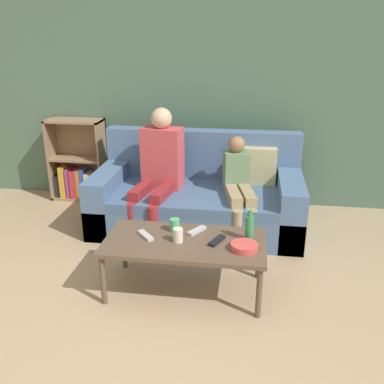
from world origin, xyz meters
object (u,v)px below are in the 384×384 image
Objects in this scene: cup_near at (178,235)px; tv_remote_1 at (217,241)px; coffee_table at (185,245)px; person_adult at (159,163)px; tv_remote_0 at (145,235)px; snack_bowl at (244,247)px; tv_remote_2 at (197,231)px; couch at (199,198)px; person_child at (238,184)px; cup_far at (175,225)px; bottle at (249,227)px; bookshelf at (78,168)px.

cup_near is 0.58× the size of tv_remote_1.
person_adult reaches higher than coffee_table.
tv_remote_0 is at bearing 170.62° from cup_near.
snack_bowl is (0.46, -0.05, -0.03)m from cup_near.
cup_near is 0.21m from tv_remote_2.
person_adult is at bearing 145.31° from tv_remote_1.
person_child is at bearing -22.32° from couch.
snack_bowl is (0.71, -0.09, 0.01)m from tv_remote_0.
person_adult is 0.98m from cup_far.
bottle is (0.74, 0.06, 0.09)m from tv_remote_0.
couch is 1.15m from coffee_table.
coffee_table is at bearing -80.42° from tv_remote_2.
tv_remote_0 is (-0.25, 0.04, -0.04)m from cup_near.
tv_remote_0 and tv_remote_2 have the same top height.
person_child reaches higher than couch.
couch reaches higher than bottle.
snack_bowl is (0.42, -0.07, 0.06)m from coffee_table.
couch is 1.20m from bottle.
cup_near is 0.50m from bottle.
tv_remote_0 is at bearing -126.57° from tv_remote_2.
bottle is (0.03, 0.15, 0.07)m from snack_bowl.
cup_near is at bearing -61.77° from person_adult.
tv_remote_1 is 0.77× the size of bottle.
coffee_table is 1.00× the size of person_adult.
bookshelf is 2.24m from cup_near.
tv_remote_0 is (-0.29, 0.02, 0.05)m from coffee_table.
tv_remote_2 is at bearing 147.84° from snack_bowl.
cup_far is (-0.10, 0.14, 0.09)m from coffee_table.
tv_remote_2 is (0.07, 0.15, 0.05)m from coffee_table.
person_child is at bearing 97.32° from bottle.
cup_near is at bearing -122.93° from person_child.
coffee_table is at bearing -45.01° from tv_remote_0.
person_child is at bearing 71.55° from coffee_table.
tv_remote_1 is (0.32, -0.13, -0.04)m from cup_far.
tv_remote_1 is 0.95× the size of snack_bowl.
tv_remote_0 is at bearing -102.17° from couch.
person_child is 8.91× the size of cup_near.
tv_remote_1 reaches higher than coffee_table.
tv_remote_1 is at bearing -42.11° from tv_remote_0.
person_child is 0.92m from bottle.
cup_near is 0.47m from snack_bowl.
snack_bowl reaches higher than tv_remote_2.
couch is at bearing 92.34° from coffee_table.
person_child is 5.64× the size of tv_remote_0.
person_adult is at bearing -165.11° from couch.
person_child is at bearing 16.22° from tv_remote_0.
tv_remote_2 is 0.40m from bottle.
tv_remote_0 is at bearing -156.96° from tv_remote_1.
couch is 11.55× the size of tv_remote_2.
snack_bowl is at bearing -48.65° from tv_remote_0.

